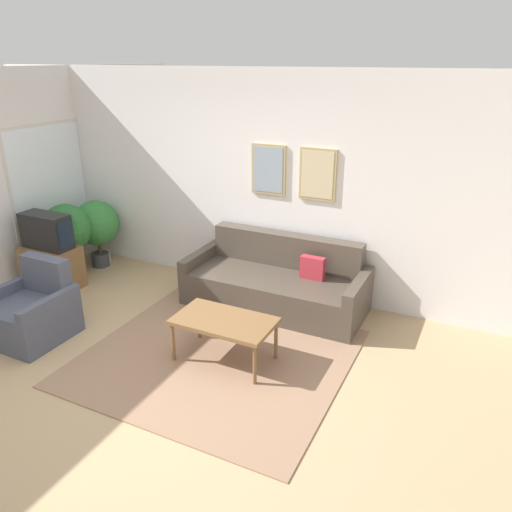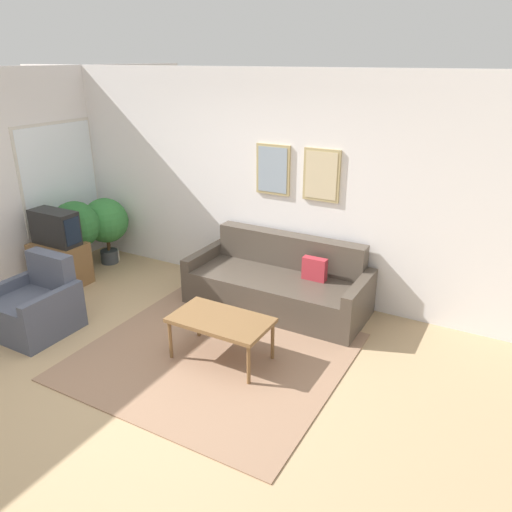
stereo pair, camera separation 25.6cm
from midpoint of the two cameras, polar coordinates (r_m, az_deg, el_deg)
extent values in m
plane|color=tan|center=(4.95, -13.07, -13.30)|extent=(16.00, 16.00, 0.00)
cube|color=#937056|center=(5.12, -3.43, -11.32)|extent=(2.52, 2.33, 0.01)
cube|color=silver|center=(6.25, 0.94, 8.38)|extent=(8.00, 0.06, 2.70)
cube|color=tan|center=(6.04, 3.19, 9.82)|extent=(0.44, 0.03, 0.60)
cube|color=#8999A8|center=(6.03, 3.12, 9.79)|extent=(0.38, 0.01, 0.54)
cube|color=tan|center=(5.80, 8.77, 9.10)|extent=(0.44, 0.03, 0.60)
cube|color=#CCB78E|center=(5.79, 8.71, 9.07)|extent=(0.38, 0.01, 0.54)
cube|color=beige|center=(7.46, -20.61, 8.58)|extent=(0.02, 1.30, 1.46)
cube|color=white|center=(7.46, -20.58, 8.58)|extent=(0.02, 1.22, 1.38)
cube|color=#4C4238|center=(5.94, 3.60, -4.10)|extent=(1.89, 0.90, 0.42)
cube|color=#4C4238|center=(6.07, 5.12, 0.66)|extent=(1.89, 0.20, 0.41)
cube|color=#4C4238|center=(6.37, -4.56, -1.61)|extent=(0.12, 0.90, 0.56)
cube|color=#4C4238|center=(5.61, 12.94, -5.55)|extent=(0.12, 0.90, 0.56)
cube|color=#B22D38|center=(5.75, 7.97, -1.55)|extent=(0.28, 0.10, 0.28)
cube|color=brown|center=(4.86, -2.54, -7.36)|extent=(0.97, 0.55, 0.04)
cylinder|color=brown|center=(5.03, -8.31, -9.50)|extent=(0.04, 0.04, 0.41)
cylinder|color=brown|center=(4.62, 0.77, -12.40)|extent=(0.04, 0.04, 0.41)
cylinder|color=brown|center=(5.36, -5.26, -7.25)|extent=(0.04, 0.04, 0.41)
cylinder|color=brown|center=(4.97, 3.40, -9.70)|extent=(0.04, 0.04, 0.41)
cube|color=brown|center=(6.98, -20.47, -0.82)|extent=(0.68, 0.48, 0.56)
cube|color=black|center=(6.82, -21.02, 3.06)|extent=(0.64, 0.28, 0.44)
cube|color=#192333|center=(6.58, -19.17, 2.66)|extent=(0.01, 0.23, 0.34)
cube|color=#474C5B|center=(5.89, -22.90, -6.16)|extent=(0.58, 0.76, 0.42)
cube|color=#474C5B|center=(5.89, -21.25, -1.50)|extent=(0.58, 0.16, 0.40)
cube|color=#474C5B|center=(6.12, -24.98, -4.83)|extent=(0.09, 0.76, 0.54)
cube|color=#474C5B|center=(5.62, -20.81, -6.51)|extent=(0.09, 0.76, 0.54)
cylinder|color=slate|center=(7.26, -18.42, -1.05)|extent=(0.27, 0.27, 0.24)
cylinder|color=#51381E|center=(7.18, -18.63, 0.54)|extent=(0.04, 0.04, 0.19)
sphere|color=#28662D|center=(7.06, -18.98, 3.34)|extent=(0.64, 0.64, 0.64)
cylinder|color=beige|center=(7.62, -15.38, 0.07)|extent=(0.25, 0.25, 0.16)
cylinder|color=#51381E|center=(7.56, -15.51, 1.29)|extent=(0.04, 0.04, 0.19)
sphere|color=#337A38|center=(7.45, -15.78, 3.85)|extent=(0.62, 0.62, 0.62)
cylinder|color=#383D42|center=(7.54, -15.47, -0.05)|extent=(0.24, 0.24, 0.19)
cylinder|color=#51381E|center=(7.47, -15.62, 1.31)|extent=(0.04, 0.04, 0.19)
sphere|color=#337A38|center=(7.36, -15.90, 3.94)|extent=(0.63, 0.63, 0.63)
camera|label=1|loc=(0.13, -88.61, 0.56)|focal=35.00mm
camera|label=2|loc=(0.13, 91.39, -0.56)|focal=35.00mm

